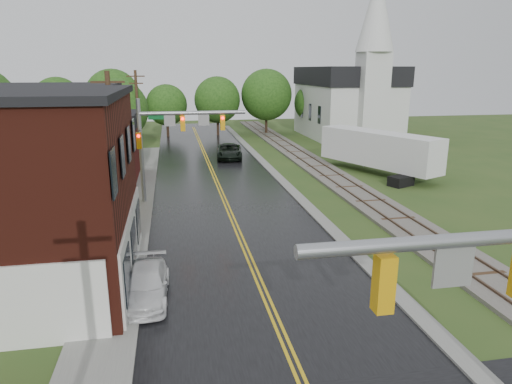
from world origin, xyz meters
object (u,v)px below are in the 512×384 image
object	(u,v)px
suv_dark	(229,152)
pickup_white	(146,285)
utility_pole_b	(113,149)
tree_left_e	(119,111)
church	(350,95)
tree_left_c	(56,121)
traffic_signal_far	(172,131)
semi_trailer	(379,149)
utility_pole_c	(138,113)

from	to	relation	value
suv_dark	pickup_white	bearing A→B (deg)	-97.32
utility_pole_b	tree_left_e	bearing A→B (deg)	94.90
church	tree_left_e	world-z (taller)	church
utility_pole_b	tree_left_c	size ratio (longest dim) A/B	1.18
utility_pole_b	traffic_signal_far	bearing A→B (deg)	56.32
church	utility_pole_b	size ratio (longest dim) A/B	2.22
suv_dark	semi_trailer	world-z (taller)	semi_trailer
utility_pole_b	tree_left_c	world-z (taller)	utility_pole_b
utility_pole_b	pickup_white	distance (m)	10.32
utility_pole_c	suv_dark	size ratio (longest dim) A/B	1.64
traffic_signal_far	suv_dark	xyz separation A→B (m)	(5.81, 15.15, -4.21)
utility_pole_c	tree_left_c	distance (m)	8.16
traffic_signal_far	utility_pole_b	size ratio (longest dim) A/B	0.82
suv_dark	utility_pole_c	bearing A→B (deg)	174.88
church	traffic_signal_far	size ratio (longest dim) A/B	2.72
tree_left_e	semi_trailer	distance (m)	26.96
utility_pole_c	semi_trailer	bearing A→B (deg)	-28.30
traffic_signal_far	utility_pole_b	xyz separation A→B (m)	(-3.33, -5.00, -0.25)
utility_pole_b	semi_trailer	size ratio (longest dim) A/B	0.76
traffic_signal_far	semi_trailer	xyz separation A→B (m)	(17.91, 5.56, -2.73)
traffic_signal_far	utility_pole_c	distance (m)	17.33
tree_left_e	suv_dark	size ratio (longest dim) A/B	1.49
tree_left_e	semi_trailer	size ratio (longest dim) A/B	0.69
tree_left_e	pickup_white	xyz separation A→B (m)	(4.05, -33.16, -4.19)
suv_dark	pickup_white	xyz separation A→B (m)	(-7.14, -29.41, -0.13)
semi_trailer	utility_pole_b	bearing A→B (deg)	-153.58
traffic_signal_far	tree_left_c	xyz separation A→B (m)	(-10.38, 12.90, -0.46)
church	utility_pole_c	world-z (taller)	church
tree_left_c	traffic_signal_far	bearing A→B (deg)	-51.18
suv_dark	church	bearing A→B (deg)	39.61
church	semi_trailer	world-z (taller)	church
semi_trailer	suv_dark	bearing A→B (deg)	141.61
tree_left_c	pickup_white	xyz separation A→B (m)	(9.05, -27.16, -3.89)
traffic_signal_far	tree_left_e	world-z (taller)	tree_left_e
semi_trailer	utility_pole_c	bearing A→B (deg)	151.70
utility_pole_b	tree_left_e	size ratio (longest dim) A/B	1.10
pickup_white	semi_trailer	world-z (taller)	semi_trailer
church	pickup_white	xyz separation A→B (m)	(-24.80, -41.00, -5.21)
church	tree_left_c	world-z (taller)	church
traffic_signal_far	tree_left_c	distance (m)	16.56
traffic_signal_far	tree_left_e	bearing A→B (deg)	105.89
traffic_signal_far	suv_dark	distance (m)	16.76
utility_pole_b	tree_left_e	xyz separation A→B (m)	(-2.05, 23.90, 0.09)
traffic_signal_far	semi_trailer	bearing A→B (deg)	17.24
utility_pole_c	tree_left_e	xyz separation A→B (m)	(-2.05, 1.90, 0.09)
utility_pole_c	pickup_white	size ratio (longest dim) A/B	2.08
utility_pole_c	suv_dark	distance (m)	10.13
utility_pole_b	suv_dark	xyz separation A→B (m)	(9.14, 20.15, -3.96)
traffic_signal_far	pickup_white	bearing A→B (deg)	-95.33
traffic_signal_far	tree_left_c	bearing A→B (deg)	128.82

